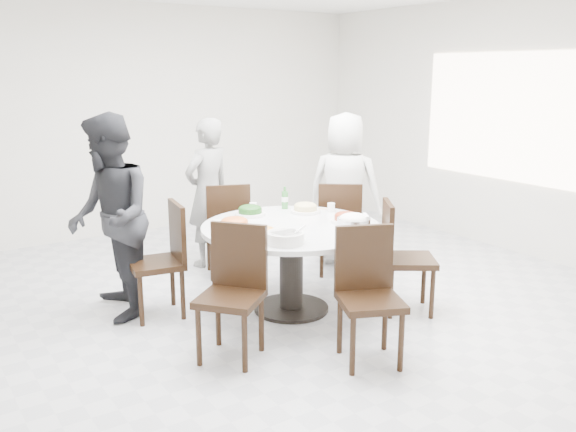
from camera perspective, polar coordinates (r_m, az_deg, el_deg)
floor at (r=5.55m, az=-0.68°, el=-7.70°), size 6.00×6.00×0.01m
wall_back at (r=7.88m, az=-12.89°, el=8.77°), size 6.00×0.01×2.80m
wall_right at (r=7.29m, az=19.64°, el=7.96°), size 0.01×6.00×2.80m
window at (r=7.26m, az=19.60°, el=8.74°), size 0.04×2.20×1.40m
dining_table at (r=5.17m, az=0.31°, el=-4.90°), size 1.50×1.50×0.75m
chair_ne at (r=6.12m, az=4.81°, el=-1.05°), size 0.59×0.59×0.95m
chair_n at (r=6.07m, az=-5.75°, el=-1.18°), size 0.54×0.54×0.95m
chair_nw at (r=5.15m, az=-12.26°, el=-4.15°), size 0.48×0.48×0.95m
chair_sw at (r=4.32m, az=-5.45°, el=-7.40°), size 0.59×0.59×0.95m
chair_s at (r=4.28m, az=7.74°, el=-7.65°), size 0.55×0.55×0.95m
chair_se at (r=5.23m, az=11.27°, el=-3.82°), size 0.58×0.58×0.95m
diner_right at (r=6.38m, az=5.32°, el=2.51°), size 0.88×0.93×1.59m
diner_middle at (r=6.35m, az=-7.49°, el=2.17°), size 0.64×0.50×1.54m
diner_left at (r=5.13m, az=-16.32°, el=-0.16°), size 0.77×0.92×1.69m
dish_greens at (r=5.41m, az=-3.56°, el=0.41°), size 0.27×0.27×0.07m
dish_pale at (r=5.51m, az=1.64°, el=0.68°), size 0.27×0.27×0.07m
dish_orange at (r=4.97m, az=-5.03°, el=-0.76°), size 0.29×0.29×0.08m
dish_redbrown at (r=5.17m, az=5.47°, el=-0.28°), size 0.26×0.26×0.06m
dish_tofu at (r=4.68m, az=-2.41°, el=-1.70°), size 0.26×0.26×0.07m
rice_bowl at (r=4.88m, az=6.16°, el=-0.85°), size 0.27×0.27×0.11m
soup_bowl at (r=4.54m, az=-0.24°, el=-2.05°), size 0.28×0.28×0.09m
beverage_bottle at (r=5.65m, az=-0.30°, el=1.73°), size 0.06×0.06×0.21m
tea_cups at (r=5.59m, az=-3.08°, el=0.90°), size 0.07×0.07×0.08m
chopsticks at (r=5.60m, az=-3.06°, el=0.56°), size 0.24×0.04×0.01m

